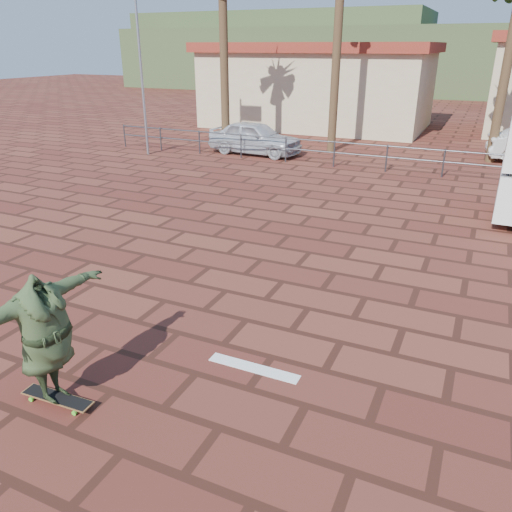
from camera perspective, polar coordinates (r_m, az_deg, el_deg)
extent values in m
plane|color=brown|center=(8.64, -1.13, -7.33)|extent=(120.00, 120.00, 0.00)
cube|color=white|center=(7.48, -0.26, -12.66)|extent=(1.40, 0.22, 0.01)
cylinder|color=#47494F|center=(24.45, -14.79, 13.14)|extent=(0.06, 0.06, 1.00)
cylinder|color=#47494F|center=(23.26, -10.84, 13.01)|extent=(0.06, 0.06, 1.00)
cylinder|color=#47494F|center=(22.18, -6.48, 12.79)|extent=(0.06, 0.06, 1.00)
cylinder|color=#47494F|center=(21.23, -1.73, 12.47)|extent=(0.06, 0.06, 1.00)
cylinder|color=#47494F|center=(20.44, 3.42, 12.03)|extent=(0.06, 0.06, 1.00)
cylinder|color=#47494F|center=(19.82, 8.92, 11.46)|extent=(0.06, 0.06, 1.00)
cylinder|color=#47494F|center=(19.38, 14.69, 10.74)|extent=(0.06, 0.06, 1.00)
cylinder|color=#47494F|center=(19.15, 20.64, 9.88)|extent=(0.06, 0.06, 1.00)
cylinder|color=#47494F|center=(19.12, 26.63, 8.91)|extent=(0.06, 0.06, 1.00)
cylinder|color=#47494F|center=(19.30, 14.83, 12.04)|extent=(24.00, 0.05, 0.05)
cylinder|color=#47494F|center=(19.37, 14.71, 10.88)|extent=(24.00, 0.05, 0.05)
cylinder|color=gray|center=(22.13, -13.13, 21.48)|extent=(0.10, 0.10, 8.00)
cylinder|color=brown|center=(22.92, -3.65, 20.76)|extent=(0.36, 0.36, 7.00)
cylinder|color=brown|center=(22.60, 9.21, 22.03)|extent=(0.36, 0.36, 8.20)
cylinder|color=brown|center=(22.24, 26.57, 17.85)|extent=(0.36, 0.36, 6.50)
cube|color=beige|center=(30.26, 7.08, 18.32)|extent=(12.00, 7.00, 4.00)
cube|color=maroon|center=(30.17, 7.30, 22.58)|extent=(12.60, 7.60, 0.50)
cube|color=#384C28|center=(56.82, 22.76, 19.95)|extent=(70.00, 18.00, 6.00)
cube|color=#384C28|center=(67.61, 2.90, 22.62)|extent=(35.00, 14.00, 8.00)
cube|color=olive|center=(7.29, -21.76, -14.80)|extent=(1.04, 0.27, 0.02)
cube|color=black|center=(7.29, -21.77, -14.74)|extent=(1.00, 0.25, 0.00)
cube|color=silver|center=(7.53, -23.79, -14.12)|extent=(0.06, 0.17, 0.03)
cube|color=silver|center=(7.10, -19.53, -15.87)|extent=(0.06, 0.17, 0.03)
cylinder|color=#59D12C|center=(7.49, -24.31, -14.70)|extent=(0.07, 0.03, 0.07)
cylinder|color=#59D12C|center=(7.60, -23.20, -13.90)|extent=(0.07, 0.03, 0.07)
cylinder|color=#59D12C|center=(7.06, -20.05, -16.50)|extent=(0.07, 0.03, 0.07)
cylinder|color=#59D12C|center=(7.17, -18.95, -15.61)|extent=(0.07, 0.03, 0.07)
imported|color=#344625|center=(6.80, -22.87, -8.76)|extent=(0.75, 2.21, 1.77)
cube|color=black|center=(14.72, 27.11, 9.95)|extent=(0.11, 1.83, 0.70)
imported|color=silver|center=(22.01, -0.11, 13.37)|extent=(4.18, 1.92, 1.39)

